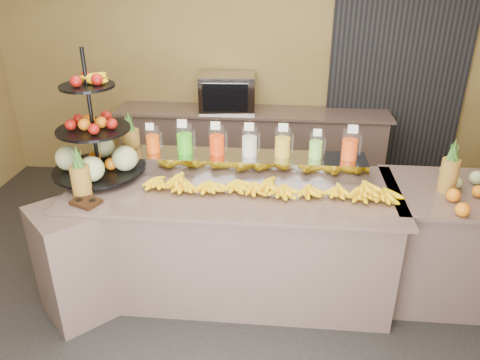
# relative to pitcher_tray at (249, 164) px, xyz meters

# --- Properties ---
(ground) EXTENTS (6.00, 6.00, 0.00)m
(ground) POSITION_rel_pitcher_tray_xyz_m (-0.10, -0.58, -1.01)
(ground) COLOR black
(ground) RESTS_ON ground
(room_envelope) EXTENTS (6.04, 5.02, 2.82)m
(room_envelope) POSITION_rel_pitcher_tray_xyz_m (0.09, 0.21, 0.87)
(room_envelope) COLOR olive
(room_envelope) RESTS_ON ground
(buffet_counter) EXTENTS (2.75, 1.25, 0.93)m
(buffet_counter) POSITION_rel_pitcher_tray_xyz_m (-0.21, -0.32, -0.54)
(buffet_counter) COLOR gray
(buffet_counter) RESTS_ON ground
(right_counter) EXTENTS (1.08, 0.88, 0.93)m
(right_counter) POSITION_rel_pitcher_tray_xyz_m (1.60, -0.18, -0.54)
(right_counter) COLOR gray
(right_counter) RESTS_ON ground
(back_ledge) EXTENTS (3.10, 0.55, 0.93)m
(back_ledge) POSITION_rel_pitcher_tray_xyz_m (-0.10, 1.67, -0.54)
(back_ledge) COLOR gray
(back_ledge) RESTS_ON ground
(pitcher_tray) EXTENTS (1.85, 0.30, 0.15)m
(pitcher_tray) POSITION_rel_pitcher_tray_xyz_m (0.00, 0.00, 0.00)
(pitcher_tray) COLOR gray
(pitcher_tray) RESTS_ON buffet_counter
(juice_pitcher_orange_a) EXTENTS (0.11, 0.12, 0.27)m
(juice_pitcher_orange_a) POSITION_rel_pitcher_tray_xyz_m (-0.78, -0.00, 0.17)
(juice_pitcher_orange_a) COLOR silver
(juice_pitcher_orange_a) RESTS_ON pitcher_tray
(juice_pitcher_green) EXTENTS (0.13, 0.13, 0.31)m
(juice_pitcher_green) POSITION_rel_pitcher_tray_xyz_m (-0.52, -0.00, 0.18)
(juice_pitcher_green) COLOR silver
(juice_pitcher_green) RESTS_ON pitcher_tray
(juice_pitcher_orange_b) EXTENTS (0.13, 0.13, 0.30)m
(juice_pitcher_orange_b) POSITION_rel_pitcher_tray_xyz_m (-0.26, -0.00, 0.18)
(juice_pitcher_orange_b) COLOR silver
(juice_pitcher_orange_b) RESTS_ON pitcher_tray
(juice_pitcher_milk) EXTENTS (0.13, 0.13, 0.30)m
(juice_pitcher_milk) POSITION_rel_pitcher_tray_xyz_m (-0.00, -0.00, 0.18)
(juice_pitcher_milk) COLOR silver
(juice_pitcher_milk) RESTS_ON pitcher_tray
(juice_pitcher_lemon) EXTENTS (0.13, 0.13, 0.31)m
(juice_pitcher_lemon) POSITION_rel_pitcher_tray_xyz_m (0.26, -0.00, 0.18)
(juice_pitcher_lemon) COLOR silver
(juice_pitcher_lemon) RESTS_ON pitcher_tray
(juice_pitcher_lime) EXTENTS (0.11, 0.11, 0.27)m
(juice_pitcher_lime) POSITION_rel_pitcher_tray_xyz_m (0.52, -0.00, 0.16)
(juice_pitcher_lime) COLOR silver
(juice_pitcher_lime) RESTS_ON pitcher_tray
(juice_pitcher_orange_c) EXTENTS (0.13, 0.13, 0.31)m
(juice_pitcher_orange_c) POSITION_rel_pitcher_tray_xyz_m (0.78, -0.00, 0.18)
(juice_pitcher_orange_c) COLOR silver
(juice_pitcher_orange_c) RESTS_ON pitcher_tray
(banana_heap) EXTENTS (1.94, 0.18, 0.16)m
(banana_heap) POSITION_rel_pitcher_tray_xyz_m (0.18, -0.33, -0.01)
(banana_heap) COLOR yellow
(banana_heap) RESTS_ON buffet_counter
(fruit_stand) EXTENTS (0.91, 0.91, 1.01)m
(fruit_stand) POSITION_rel_pitcher_tray_xyz_m (-1.13, -0.17, 0.18)
(fruit_stand) COLOR black
(fruit_stand) RESTS_ON buffet_counter
(condiment_caddy) EXTENTS (0.23, 0.21, 0.03)m
(condiment_caddy) POSITION_rel_pitcher_tray_xyz_m (-1.11, -0.64, -0.06)
(condiment_caddy) COLOR black
(condiment_caddy) RESTS_ON buffet_counter
(pineapple_left_a) EXTENTS (0.14, 0.14, 0.40)m
(pineapple_left_a) POSITION_rel_pitcher_tray_xyz_m (-1.18, -0.52, 0.07)
(pineapple_left_a) COLOR brown
(pineapple_left_a) RESTS_ON buffet_counter
(pineapple_left_b) EXTENTS (0.15, 0.15, 0.44)m
(pineapple_left_b) POSITION_rel_pitcher_tray_xyz_m (-1.01, 0.14, 0.09)
(pineapple_left_b) COLOR brown
(pineapple_left_b) RESTS_ON buffet_counter
(right_fruit_pile) EXTENTS (0.49, 0.46, 0.26)m
(right_fruit_pile) POSITION_rel_pitcher_tray_xyz_m (1.64, -0.36, 0.01)
(right_fruit_pile) COLOR brown
(right_fruit_pile) RESTS_ON right_counter
(oven_warmer) EXTENTS (0.64, 0.46, 0.41)m
(oven_warmer) POSITION_rel_pitcher_tray_xyz_m (-0.37, 1.67, 0.13)
(oven_warmer) COLOR gray
(oven_warmer) RESTS_ON back_ledge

